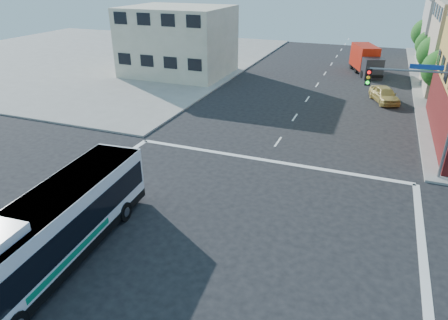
% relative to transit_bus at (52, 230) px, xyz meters
% --- Properties ---
extents(ground, '(120.00, 120.00, 0.00)m').
position_rel_transit_bus_xyz_m(ground, '(5.68, 4.09, -1.73)').
color(ground, black).
rests_on(ground, ground).
extents(sidewalk_nw, '(50.00, 50.00, 0.15)m').
position_rel_transit_bus_xyz_m(sidewalk_nw, '(-29.32, 39.09, -1.65)').
color(sidewalk_nw, gray).
rests_on(sidewalk_nw, ground).
extents(building_west, '(12.06, 10.06, 8.00)m').
position_rel_transit_bus_xyz_m(building_west, '(-11.34, 34.07, 2.28)').
color(building_west, beige).
rests_on(building_west, ground).
extents(signal_mast_ne, '(7.91, 1.13, 8.07)m').
position_rel_transit_bus_xyz_m(signal_mast_ne, '(14.76, 14.71, 3.25)').
color(signal_mast_ne, slate).
rests_on(signal_mast_ne, ground).
extents(street_tree_a, '(3.60, 3.60, 5.53)m').
position_rel_transit_bus_xyz_m(street_tree_a, '(17.58, 32.01, 1.86)').
color(street_tree_a, '#3C2615').
rests_on(street_tree_a, ground).
extents(street_tree_b, '(3.80, 3.80, 5.79)m').
position_rel_transit_bus_xyz_m(street_tree_b, '(17.58, 40.01, 2.03)').
color(street_tree_b, '#3C2615').
rests_on(street_tree_b, ground).
extents(street_tree_c, '(3.40, 3.40, 5.29)m').
position_rel_transit_bus_xyz_m(street_tree_c, '(17.58, 48.01, 1.73)').
color(street_tree_c, '#3C2615').
rests_on(street_tree_c, ground).
extents(street_tree_d, '(4.00, 4.00, 6.03)m').
position_rel_transit_bus_xyz_m(street_tree_d, '(17.58, 56.01, 2.15)').
color(street_tree_d, '#3C2615').
rests_on(street_tree_d, ground).
extents(transit_bus, '(3.50, 12.09, 3.53)m').
position_rel_transit_bus_xyz_m(transit_bus, '(0.00, 0.00, 0.00)').
color(transit_bus, black).
rests_on(transit_bus, ground).
extents(box_truck, '(4.51, 7.70, 3.34)m').
position_rel_transit_bus_xyz_m(box_truck, '(10.30, 42.91, -0.11)').
color(box_truck, '#242428').
rests_on(box_truck, ground).
extents(parked_car, '(3.39, 4.90, 1.55)m').
position_rel_transit_bus_xyz_m(parked_car, '(12.87, 30.78, -0.95)').
color(parked_car, tan).
rests_on(parked_car, ground).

